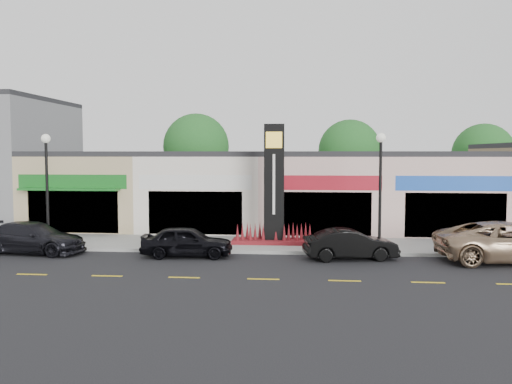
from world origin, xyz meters
TOP-DOWN VIEW (x-y plane):
  - ground at (0.00, 0.00)m, footprint 120.00×120.00m
  - sidewalk at (0.00, 4.35)m, footprint 52.00×4.30m
  - curb at (0.00, 2.10)m, footprint 52.00×0.20m
  - shop_beige at (-8.50, 11.46)m, footprint 7.00×10.85m
  - shop_cream at (-1.50, 11.47)m, footprint 7.00×10.01m
  - shop_pink_w at (5.50, 11.47)m, footprint 7.00×10.01m
  - shop_pink_e at (12.50, 11.47)m, footprint 7.00×10.01m
  - tree_rear_west at (-4.00, 19.50)m, footprint 5.20×5.20m
  - tree_rear_mid at (8.00, 19.50)m, footprint 4.80×4.80m
  - tree_rear_east at (18.00, 19.50)m, footprint 4.60×4.60m
  - lamp_west_near at (-8.00, 2.50)m, footprint 0.44×0.44m
  - lamp_east_near at (8.00, 2.50)m, footprint 0.44×0.44m
  - pylon_sign at (3.00, 4.20)m, footprint 4.20×1.30m
  - car_dark_sedan at (-8.20, 1.33)m, footprint 2.64×5.25m
  - car_black_sedan at (-0.78, 1.08)m, footprint 1.88×4.21m
  - car_black_conv at (6.55, 1.13)m, footprint 2.11×4.27m
  - car_gold_suv at (13.39, 1.12)m, footprint 3.31×6.45m

SIDE VIEW (x-z plane):
  - ground at x=0.00m, z-range 0.00..0.00m
  - sidewalk at x=0.00m, z-range 0.00..0.15m
  - curb at x=0.00m, z-range 0.00..0.15m
  - car_black_conv at x=6.55m, z-range 0.00..1.35m
  - car_black_sedan at x=-0.78m, z-range 0.00..1.41m
  - car_dark_sedan at x=-8.20m, z-range 0.00..1.46m
  - car_gold_suv at x=13.39m, z-range 0.00..1.74m
  - pylon_sign at x=3.00m, z-range -0.73..5.27m
  - shop_cream at x=-1.50m, z-range 0.00..4.80m
  - shop_pink_w at x=5.50m, z-range 0.00..4.80m
  - shop_pink_e at x=12.50m, z-range 0.00..4.80m
  - shop_beige at x=-8.50m, z-range 0.00..4.80m
  - lamp_west_near at x=-8.00m, z-range 0.74..6.21m
  - lamp_east_near at x=8.00m, z-range 0.74..6.21m
  - tree_rear_east at x=18.00m, z-range 1.16..8.10m
  - tree_rear_mid at x=8.00m, z-range 1.24..8.53m
  - tree_rear_west at x=-4.00m, z-range 1.30..9.13m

